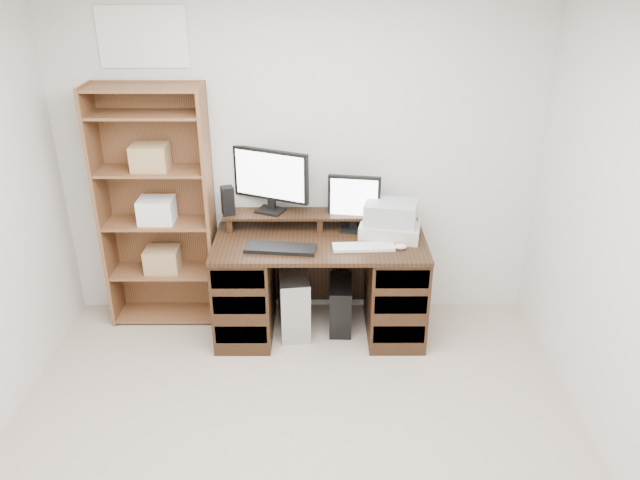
{
  "coord_description": "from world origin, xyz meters",
  "views": [
    {
      "loc": [
        0.14,
        -2.33,
        2.64
      ],
      "look_at": [
        0.15,
        1.43,
        0.85
      ],
      "focal_mm": 35.0,
      "sensor_mm": 36.0,
      "label": 1
    }
  ],
  "objects_px": {
    "tower_black": "(340,305)",
    "bookshelf": "(157,207)",
    "monitor_wide": "(271,177)",
    "tower_silver": "(293,300)",
    "desk": "(320,284)",
    "printer": "(390,229)",
    "monitor_small": "(354,201)"
  },
  "relations": [
    {
      "from": "tower_black",
      "to": "bookshelf",
      "type": "height_order",
      "value": "bookshelf"
    },
    {
      "from": "monitor_wide",
      "to": "tower_silver",
      "type": "xyz_separation_m",
      "value": [
        0.15,
        -0.22,
        -0.89
      ]
    },
    {
      "from": "desk",
      "to": "printer",
      "type": "height_order",
      "value": "printer"
    },
    {
      "from": "monitor_wide",
      "to": "monitor_small",
      "type": "height_order",
      "value": "monitor_wide"
    },
    {
      "from": "desk",
      "to": "monitor_wide",
      "type": "distance_m",
      "value": 0.86
    },
    {
      "from": "printer",
      "to": "tower_black",
      "type": "bearing_deg",
      "value": -164.59
    },
    {
      "from": "monitor_wide",
      "to": "printer",
      "type": "distance_m",
      "value": 0.93
    },
    {
      "from": "desk",
      "to": "monitor_small",
      "type": "bearing_deg",
      "value": 36.17
    },
    {
      "from": "monitor_small",
      "to": "printer",
      "type": "xyz_separation_m",
      "value": [
        0.26,
        -0.11,
        -0.17
      ]
    },
    {
      "from": "printer",
      "to": "monitor_wide",
      "type": "bearing_deg",
      "value": 179.63
    },
    {
      "from": "desk",
      "to": "bookshelf",
      "type": "xyz_separation_m",
      "value": [
        -1.18,
        0.21,
        0.53
      ]
    },
    {
      "from": "monitor_wide",
      "to": "bookshelf",
      "type": "relative_size",
      "value": 0.3
    },
    {
      "from": "monitor_wide",
      "to": "tower_black",
      "type": "relative_size",
      "value": 1.44
    },
    {
      "from": "tower_black",
      "to": "bookshelf",
      "type": "xyz_separation_m",
      "value": [
        -1.33,
        0.17,
        0.73
      ]
    },
    {
      "from": "monitor_small",
      "to": "tower_silver",
      "type": "relative_size",
      "value": 0.87
    },
    {
      "from": "desk",
      "to": "tower_silver",
      "type": "height_order",
      "value": "desk"
    },
    {
      "from": "monitor_small",
      "to": "bookshelf",
      "type": "height_order",
      "value": "bookshelf"
    },
    {
      "from": "monitor_small",
      "to": "monitor_wide",
      "type": "bearing_deg",
      "value": -177.38
    },
    {
      "from": "printer",
      "to": "tower_silver",
      "type": "xyz_separation_m",
      "value": [
        -0.7,
        -0.04,
        -0.56
      ]
    },
    {
      "from": "tower_black",
      "to": "bookshelf",
      "type": "bearing_deg",
      "value": 174.66
    },
    {
      "from": "monitor_small",
      "to": "tower_silver",
      "type": "xyz_separation_m",
      "value": [
        -0.44,
        -0.15,
        -0.74
      ]
    },
    {
      "from": "monitor_small",
      "to": "printer",
      "type": "bearing_deg",
      "value": -14.41
    },
    {
      "from": "tower_silver",
      "to": "bookshelf",
      "type": "xyz_separation_m",
      "value": [
        -0.98,
        0.18,
        0.68
      ]
    },
    {
      "from": "monitor_small",
      "to": "tower_black",
      "type": "bearing_deg",
      "value": -114.81
    },
    {
      "from": "desk",
      "to": "monitor_wide",
      "type": "bearing_deg",
      "value": 144.9
    },
    {
      "from": "tower_silver",
      "to": "desk",
      "type": "bearing_deg",
      "value": -15.87
    },
    {
      "from": "monitor_wide",
      "to": "bookshelf",
      "type": "xyz_separation_m",
      "value": [
        -0.83,
        -0.03,
        -0.21
      ]
    },
    {
      "from": "desk",
      "to": "tower_silver",
      "type": "distance_m",
      "value": 0.25
    },
    {
      "from": "desk",
      "to": "tower_silver",
      "type": "bearing_deg",
      "value": 170.73
    },
    {
      "from": "printer",
      "to": "bookshelf",
      "type": "bearing_deg",
      "value": -173.4
    },
    {
      "from": "monitor_wide",
      "to": "printer",
      "type": "xyz_separation_m",
      "value": [
        0.85,
        -0.18,
        -0.33
      ]
    },
    {
      "from": "tower_black",
      "to": "tower_silver",
      "type": "bearing_deg",
      "value": -176.13
    }
  ]
}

